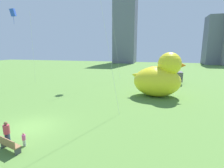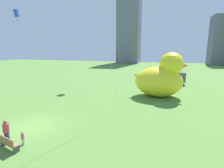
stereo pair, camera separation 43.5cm
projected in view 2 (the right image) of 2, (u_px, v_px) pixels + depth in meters
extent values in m
plane|color=#568238|center=(30.00, 127.00, 13.93)|extent=(140.00, 140.00, 0.00)
cube|color=olive|center=(9.00, 143.00, 10.76)|extent=(1.69, 0.87, 0.06)
cube|color=olive|center=(5.00, 140.00, 10.55)|extent=(1.58, 0.49, 0.45)
cube|color=#47474C|center=(3.00, 143.00, 11.18)|extent=(0.18, 0.38, 0.39)
cube|color=#47474C|center=(16.00, 150.00, 10.43)|extent=(0.18, 0.38, 0.39)
cylinder|color=#38476B|center=(6.00, 137.00, 11.49)|extent=(0.18, 0.18, 0.78)
cylinder|color=#38476B|center=(8.00, 138.00, 11.43)|extent=(0.18, 0.18, 0.78)
cylinder|color=#B23F4C|center=(6.00, 128.00, 11.32)|extent=(0.39, 0.39, 0.59)
sphere|color=brown|center=(5.00, 122.00, 11.24)|extent=(0.23, 0.23, 0.23)
cylinder|color=silver|center=(22.00, 141.00, 11.30)|extent=(0.10, 0.10, 0.45)
cylinder|color=silver|center=(24.00, 142.00, 11.27)|extent=(0.10, 0.10, 0.45)
cylinder|color=#D85999|center=(23.00, 136.00, 11.20)|extent=(0.22, 0.22, 0.34)
sphere|color=#A87C5B|center=(22.00, 133.00, 11.15)|extent=(0.13, 0.13, 0.13)
ellipsoid|color=yellow|center=(159.00, 82.00, 22.38)|extent=(6.01, 4.44, 3.92)
sphere|color=yellow|center=(171.00, 64.00, 21.53)|extent=(2.93, 2.93, 2.93)
cone|color=orange|center=(183.00, 66.00, 21.20)|extent=(1.32, 1.32, 1.32)
cone|color=yellow|center=(139.00, 76.00, 22.95)|extent=(1.79, 1.57, 1.89)
cube|color=red|center=(164.00, 74.00, 31.06)|extent=(3.97, 2.33, 2.40)
cube|color=#4C4C56|center=(180.00, 77.00, 30.38)|extent=(1.55, 2.31, 1.68)
cylinder|color=black|center=(179.00, 81.00, 30.60)|extent=(0.92, 2.41, 0.90)
cylinder|color=black|center=(159.00, 80.00, 31.53)|extent=(0.92, 2.41, 0.90)
cube|color=slate|center=(129.00, 29.00, 73.25)|extent=(9.01, 10.31, 28.85)
cube|color=slate|center=(223.00, 40.00, 65.42)|extent=(8.81, 7.67, 18.35)
cylinder|color=silver|center=(36.00, 51.00, 29.11)|extent=(3.01, 3.59, 11.62)
cube|color=blue|center=(17.00, 13.00, 27.01)|extent=(0.85, 0.93, 1.24)
cylinder|color=blue|center=(17.00, 19.00, 27.19)|extent=(0.04, 0.04, 1.60)
cylinder|color=silver|center=(102.00, 12.00, 14.53)|extent=(2.85, 1.18, 18.40)
cylinder|color=silver|center=(116.00, 26.00, 32.74)|extent=(2.20, 3.07, 20.63)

